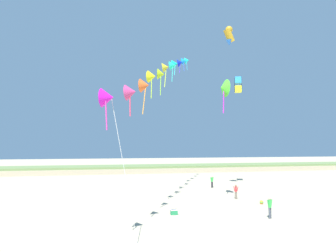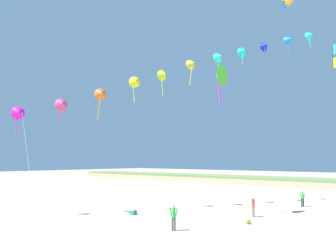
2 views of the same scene
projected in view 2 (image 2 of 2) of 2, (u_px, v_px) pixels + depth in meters
name	position (u px, v px, depth m)	size (l,w,h in m)	color
ground_plane	(92.00, 226.00, 25.01)	(240.00, 240.00, 0.00)	tan
dune_ridge	(321.00, 183.00, 60.27)	(120.00, 10.02, 1.44)	tan
person_near_left	(174.00, 216.00, 23.53)	(0.58, 0.30, 1.71)	#474C56
person_near_right	(302.00, 197.00, 35.46)	(0.56, 0.28, 1.64)	black
person_mid_center	(253.00, 206.00, 29.22)	(0.50, 0.37, 1.57)	#726656
kite_banner_string	(193.00, 66.00, 36.54)	(14.59, 31.36, 20.63)	#DF15C4
large_kite_low_lead	(219.00, 76.00, 30.32)	(0.82, 1.91, 3.59)	#52DF30
beach_cooler	(133.00, 212.00, 30.41)	(0.58, 0.41, 0.46)	#23844C
beach_ball	(248.00, 221.00, 25.98)	(0.36, 0.36, 0.36)	orange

